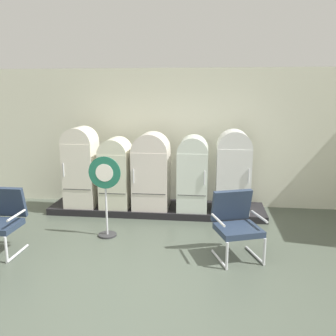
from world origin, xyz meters
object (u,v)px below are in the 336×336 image
object	(u,v)px
refrigerator_4	(233,169)
sign_stand	(106,195)
refrigerator_1	(116,171)
refrigerator_3	(193,171)
refrigerator_0	(81,164)
refrigerator_2	(151,169)
armchair_right	(236,221)
armchair_left	(1,218)

from	to	relation	value
refrigerator_4	sign_stand	size ratio (longest dim) A/B	1.14
refrigerator_1	refrigerator_3	world-z (taller)	refrigerator_3
refrigerator_4	refrigerator_0	bearing A→B (deg)	-179.62
refrigerator_3	sign_stand	size ratio (longest dim) A/B	1.05
refrigerator_1	refrigerator_2	distance (m)	0.73
sign_stand	refrigerator_3	bearing A→B (deg)	41.69
refrigerator_0	refrigerator_4	bearing A→B (deg)	0.38
refrigerator_2	refrigerator_4	size ratio (longest dim) A/B	0.96
armchair_right	armchair_left	bearing A→B (deg)	-176.04
refrigerator_3	refrigerator_4	distance (m)	0.79
sign_stand	refrigerator_0	bearing A→B (deg)	125.43
refrigerator_0	refrigerator_3	distance (m)	2.28
refrigerator_2	armchair_right	world-z (taller)	refrigerator_2
refrigerator_0	refrigerator_4	distance (m)	3.07
refrigerator_1	sign_stand	distance (m)	1.26
refrigerator_1	refrigerator_2	size ratio (longest dim) A/B	0.93
refrigerator_4	sign_stand	xyz separation A→B (m)	(-2.21, -1.23, -0.24)
armchair_left	armchair_right	size ratio (longest dim) A/B	1.00
refrigerator_3	armchair_left	size ratio (longest dim) A/B	1.48
refrigerator_2	armchair_left	size ratio (longest dim) A/B	1.53
refrigerator_2	refrigerator_4	xyz separation A→B (m)	(1.62, -0.01, 0.04)
armchair_right	sign_stand	size ratio (longest dim) A/B	0.71
sign_stand	refrigerator_2	bearing A→B (deg)	64.82
refrigerator_2	armchair_right	size ratio (longest dim) A/B	1.53
refrigerator_1	refrigerator_4	bearing A→B (deg)	-0.35
refrigerator_0	refrigerator_1	size ratio (longest dim) A/B	1.15
refrigerator_0	armchair_right	distance (m)	3.50
refrigerator_0	armchair_left	distance (m)	2.10
refrigerator_2	sign_stand	xyz separation A→B (m)	(-0.59, -1.25, -0.19)
refrigerator_4	armchair_left	size ratio (longest dim) A/B	1.60
refrigerator_2	refrigerator_3	bearing A→B (deg)	1.26
refrigerator_2	armchair_right	distance (m)	2.38
refrigerator_0	sign_stand	world-z (taller)	refrigerator_0
refrigerator_3	armchair_right	world-z (taller)	refrigerator_3
refrigerator_0	sign_stand	xyz separation A→B (m)	(0.86, -1.21, -0.26)
refrigerator_2	refrigerator_1	bearing A→B (deg)	179.89
refrigerator_3	armchair_left	distance (m)	3.53
sign_stand	refrigerator_4	bearing A→B (deg)	29.17
armchair_left	sign_stand	bearing A→B (deg)	27.28
refrigerator_0	refrigerator_2	size ratio (longest dim) A/B	1.07
refrigerator_0	armchair_right	world-z (taller)	refrigerator_0
refrigerator_0	refrigerator_2	bearing A→B (deg)	1.32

